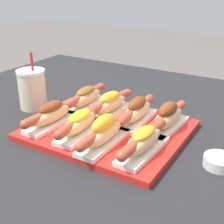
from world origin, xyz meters
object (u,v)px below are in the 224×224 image
(hot_dog_1, at_px, (80,123))
(hot_dog_5, at_px, (111,104))
(sauce_bowl, at_px, (219,161))
(hot_dog_6, at_px, (137,111))
(drink_cup, at_px, (32,89))
(hot_dog_7, at_px, (167,117))
(hot_dog_3, at_px, (143,141))
(serving_tray, at_px, (108,130))
(hot_dog_2, at_px, (104,132))
(hot_dog_4, at_px, (86,97))
(hot_dog_0, at_px, (51,114))

(hot_dog_1, distance_m, hot_dog_5, 0.16)
(sauce_bowl, bearing_deg, hot_dog_6, 161.83)
(drink_cup, bearing_deg, hot_dog_1, -20.29)
(hot_dog_6, distance_m, drink_cup, 0.37)
(hot_dog_5, xyz_separation_m, sauce_bowl, (0.36, -0.09, -0.04))
(hot_dog_6, relative_size, hot_dog_7, 1.00)
(hot_dog_5, relative_size, hot_dog_6, 1.00)
(hot_dog_1, height_order, hot_dog_6, hot_dog_6)
(hot_dog_3, xyz_separation_m, hot_dog_5, (-0.19, 0.16, 0.00))
(hot_dog_1, bearing_deg, serving_tray, 57.96)
(hot_dog_2, distance_m, hot_dog_4, 0.26)
(hot_dog_5, relative_size, sauce_bowl, 2.97)
(sauce_bowl, height_order, drink_cup, drink_cup)
(hot_dog_4, bearing_deg, serving_tray, -32.58)
(hot_dog_0, height_order, hot_dog_2, hot_dog_2)
(hot_dog_4, height_order, sauce_bowl, hot_dog_4)
(hot_dog_1, relative_size, drink_cup, 1.16)
(hot_dog_4, distance_m, sauce_bowl, 0.47)
(hot_dog_2, height_order, drink_cup, drink_cup)
(hot_dog_1, bearing_deg, hot_dog_4, 120.63)
(serving_tray, bearing_deg, hot_dog_3, -27.64)
(hot_dog_7, bearing_deg, hot_dog_4, 177.08)
(hot_dog_2, height_order, hot_dog_5, hot_dog_2)
(drink_cup, bearing_deg, hot_dog_6, 7.20)
(hot_dog_4, xyz_separation_m, drink_cup, (-0.18, -0.06, 0.02))
(hot_dog_0, relative_size, hot_dog_6, 1.00)
(sauce_bowl, relative_size, drink_cup, 0.39)
(hot_dog_1, relative_size, hot_dog_3, 1.00)
(hot_dog_5, bearing_deg, hot_dog_1, -91.20)
(hot_dog_2, bearing_deg, hot_dog_6, 86.50)
(hot_dog_1, distance_m, hot_dog_7, 0.24)
(hot_dog_3, bearing_deg, hot_dog_7, 89.76)
(hot_dog_3, relative_size, hot_dog_7, 1.00)
(hot_dog_1, height_order, hot_dog_7, hot_dog_7)
(sauce_bowl, bearing_deg, hot_dog_4, 167.28)
(hot_dog_2, height_order, hot_dog_4, hot_dog_2)
(hot_dog_4, bearing_deg, hot_dog_6, -5.00)
(hot_dog_3, distance_m, hot_dog_4, 0.34)
(hot_dog_1, relative_size, hot_dog_6, 1.00)
(hot_dog_1, distance_m, hot_dog_3, 0.19)
(serving_tray, distance_m, hot_dog_4, 0.18)
(serving_tray, height_order, hot_dog_1, hot_dog_1)
(serving_tray, height_order, drink_cup, drink_cup)
(hot_dog_3, bearing_deg, hot_dog_6, 121.88)
(hot_dog_4, height_order, hot_dog_7, hot_dog_7)
(hot_dog_1, bearing_deg, hot_dog_7, 37.83)
(hot_dog_0, xyz_separation_m, hot_dog_7, (0.30, 0.15, 0.00))
(hot_dog_2, relative_size, sauce_bowl, 2.97)
(hot_dog_2, height_order, sauce_bowl, hot_dog_2)
(sauce_bowl, bearing_deg, drink_cup, 176.41)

